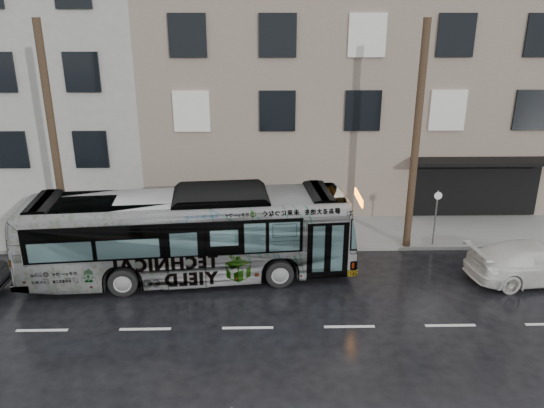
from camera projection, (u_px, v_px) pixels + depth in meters
The scene contains 8 objects.
ground at pixel (249, 289), 18.95m from camera, with size 120.00×120.00×0.00m, color black.
sidewalk at pixel (251, 233), 23.53m from camera, with size 90.00×3.60×0.15m, color gray.
building_taupe at pixel (343, 86), 29.11m from camera, with size 20.00×12.00×11.00m, color gray.
utility_pole_front at pixel (416, 140), 20.59m from camera, with size 0.30×0.30×9.00m, color #423321.
utility_pole_rear at pixel (54, 141), 20.31m from camera, with size 0.30×0.30×9.00m, color #423321.
sign_post at pixel (435, 218), 21.74m from camera, with size 0.06×0.06×2.40m, color slate.
bus at pixel (190, 235), 19.34m from camera, with size 2.80×11.99×3.34m, color #B2B2B2.
white_sedan at pixel (535, 262), 19.36m from camera, with size 2.02×4.96×1.44m, color silver.
Camera 1 is at (0.46, -16.79, 9.31)m, focal length 35.00 mm.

